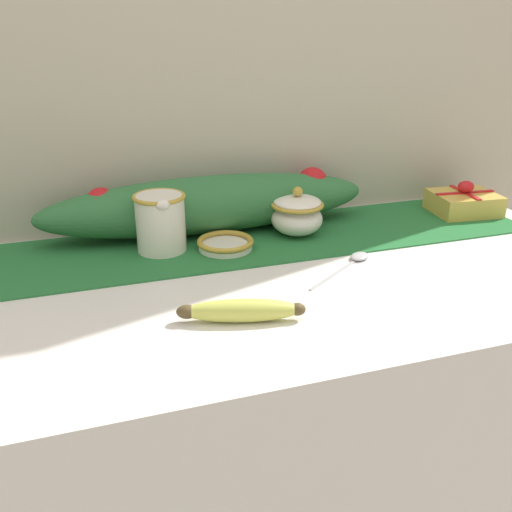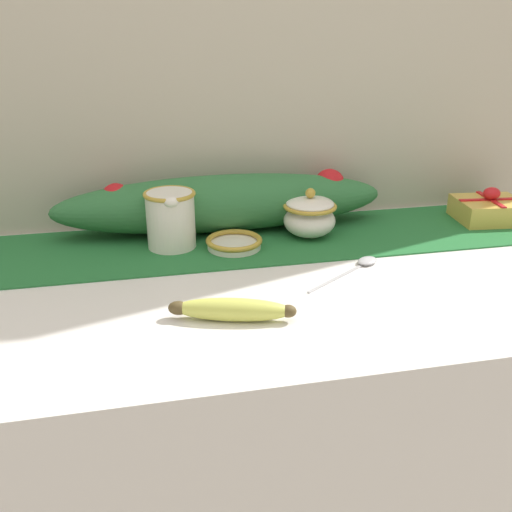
{
  "view_description": "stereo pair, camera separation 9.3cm",
  "coord_description": "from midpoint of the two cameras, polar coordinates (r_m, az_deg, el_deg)",
  "views": [
    {
      "loc": [
        -0.26,
        -0.83,
        1.28
      ],
      "look_at": [
        0.01,
        -0.02,
        0.93
      ],
      "focal_mm": 40.0,
      "sensor_mm": 36.0,
      "label": 1
    },
    {
      "loc": [
        -0.17,
        -0.86,
        1.28
      ],
      "look_at": [
        0.01,
        -0.02,
        0.93
      ],
      "focal_mm": 40.0,
      "sensor_mm": 36.0,
      "label": 2
    }
  ],
  "objects": [
    {
      "name": "countertop",
      "position": [
        1.21,
        -3.36,
        -21.52
      ],
      "size": [
        1.4,
        0.62,
        0.88
      ],
      "primitive_type": "cube",
      "color": "silver",
      "rests_on": "ground_plane"
    },
    {
      "name": "back_wall",
      "position": [
        1.2,
        -8.59,
        18.39
      ],
      "size": [
        2.2,
        0.04,
        2.4
      ],
      "primitive_type": "cube",
      "color": "#B7AD99",
      "rests_on": "ground_plane"
    },
    {
      "name": "table_runner",
      "position": [
        1.11,
        -6.16,
        1.16
      ],
      "size": [
        1.28,
        0.26,
        0.0
      ],
      "primitive_type": "cube",
      "color": "#236B33",
      "rests_on": "countertop"
    },
    {
      "name": "cream_pitcher",
      "position": [
        1.08,
        -11.99,
        3.46
      ],
      "size": [
        0.1,
        0.12,
        0.11
      ],
      "color": "white",
      "rests_on": "countertop"
    },
    {
      "name": "sugar_bowl",
      "position": [
        1.14,
        1.81,
        4.18
      ],
      "size": [
        0.11,
        0.11,
        0.1
      ],
      "color": "white",
      "rests_on": "countertop"
    },
    {
      "name": "small_dish",
      "position": [
        1.08,
        -5.53,
        1.18
      ],
      "size": [
        0.11,
        0.11,
        0.02
      ],
      "color": "white",
      "rests_on": "countertop"
    },
    {
      "name": "banana",
      "position": [
        0.83,
        -4.7,
        -5.54
      ],
      "size": [
        0.19,
        0.08,
        0.03
      ],
      "rotation": [
        0.0,
        0.0,
        -0.27
      ],
      "color": "#CCD156",
      "rests_on": "countertop"
    },
    {
      "name": "spoon",
      "position": [
        1.04,
        7.52,
        -0.31
      ],
      "size": [
        0.17,
        0.12,
        0.01
      ],
      "rotation": [
        0.0,
        0.0,
        0.6
      ],
      "color": "#B7B7BC",
      "rests_on": "countertop"
    },
    {
      "name": "gift_box",
      "position": [
        1.35,
        18.24,
        5.11
      ],
      "size": [
        0.15,
        0.13,
        0.07
      ],
      "rotation": [
        0.0,
        0.0,
        -0.11
      ],
      "color": "gold",
      "rests_on": "countertop"
    },
    {
      "name": "poinsettia_garland",
      "position": [
        1.16,
        -6.94,
        5.18
      ],
      "size": [
        0.68,
        0.13,
        0.12
      ],
      "color": "#2D6B38",
      "rests_on": "countertop"
    }
  ]
}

